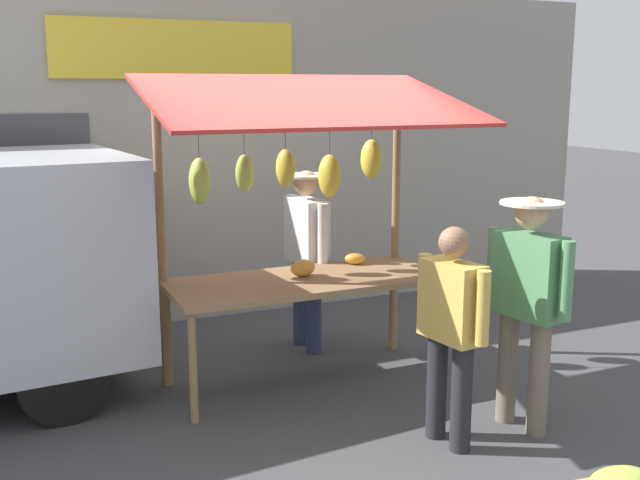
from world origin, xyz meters
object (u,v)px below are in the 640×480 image
object	(u,v)px
vendor_with_sunhat	(307,245)
shopper_in_grey_tee	(451,323)
shopper_with_ponytail	(527,294)
market_stall	(303,195)

from	to	relation	value
vendor_with_sunhat	shopper_in_grey_tee	size ratio (longest dim) A/B	1.10
vendor_with_sunhat	shopper_with_ponytail	size ratio (longest dim) A/B	1.00
shopper_with_ponytail	shopper_in_grey_tee	distance (m)	0.63
market_stall	vendor_with_sunhat	bearing A→B (deg)	-115.27
market_stall	shopper_with_ponytail	world-z (taller)	market_stall
shopper_in_grey_tee	market_stall	bearing A→B (deg)	8.75
vendor_with_sunhat	shopper_in_grey_tee	xyz separation A→B (m)	(-0.11, 2.17, -0.13)
vendor_with_sunhat	shopper_with_ponytail	bearing A→B (deg)	14.69
market_stall	shopper_with_ponytail	distance (m)	1.90
market_stall	shopper_in_grey_tee	xyz separation A→B (m)	(-0.44, 1.47, -0.70)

